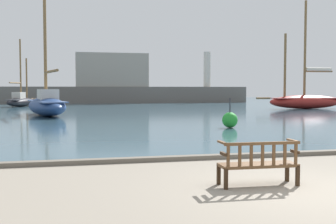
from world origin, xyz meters
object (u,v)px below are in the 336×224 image
at_px(channel_buoy, 230,120).
at_px(sailboat_mid_port, 306,100).
at_px(sailboat_nearest_starboard, 47,104).
at_px(park_bench, 259,163).
at_px(sailboat_distant_harbor, 20,100).

bearing_deg(channel_buoy, sailboat_mid_port, 49.73).
relative_size(sailboat_nearest_starboard, channel_buoy, 7.39).
height_order(park_bench, channel_buoy, channel_buoy).
relative_size(sailboat_mid_port, channel_buoy, 7.07).
relative_size(sailboat_nearest_starboard, sailboat_distant_harbor, 1.47).
relative_size(sailboat_mid_port, sailboat_distant_harbor, 1.41).
bearing_deg(sailboat_mid_port, channel_buoy, -130.27).
relative_size(sailboat_mid_port, sailboat_nearest_starboard, 0.96).
bearing_deg(sailboat_nearest_starboard, channel_buoy, -51.84).
bearing_deg(sailboat_mid_port, park_bench, -122.79).
bearing_deg(park_bench, channel_buoy, 71.25).
xyz_separation_m(sailboat_nearest_starboard, channel_buoy, (9.23, -11.75, -0.46)).
height_order(sailboat_distant_harbor, channel_buoy, sailboat_distant_harbor).
bearing_deg(sailboat_distant_harbor, park_bench, -77.48).
height_order(sailboat_mid_port, sailboat_nearest_starboard, sailboat_nearest_starboard).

